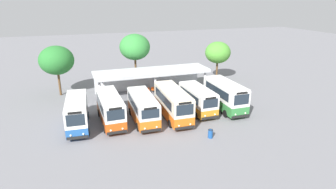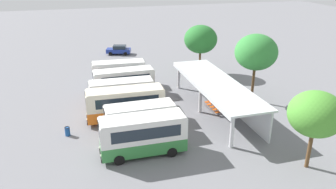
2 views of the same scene
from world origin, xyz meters
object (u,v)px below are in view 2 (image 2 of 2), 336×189
at_px(city_bus_middle_cream, 122,92).
at_px(waiting_chair_middle_seat, 213,106).
at_px(waiting_chair_second_from_end, 210,104).
at_px(city_bus_second_in_row, 124,81).
at_px(waiting_chair_end_by_column, 208,101).
at_px(city_bus_fourth_amber, 125,103).
at_px(city_bus_far_end_green, 143,134).
at_px(waiting_chair_fourth_seat, 215,109).
at_px(waiting_chair_fifth_seat, 218,112).
at_px(litter_bin_apron, 67,131).
at_px(parked_car_flank, 119,50).
at_px(city_bus_fifth_blue, 140,118).
at_px(city_bus_nearest_orange, 119,72).

height_order(city_bus_middle_cream, waiting_chair_middle_seat, city_bus_middle_cream).
bearing_deg(waiting_chair_second_from_end, city_bus_second_in_row, -127.63).
xyz_separation_m(city_bus_middle_cream, waiting_chair_end_by_column, (2.46, 9.55, -1.23)).
height_order(city_bus_middle_cream, city_bus_fourth_amber, city_bus_fourth_amber).
distance_m(city_bus_far_end_green, waiting_chair_middle_seat, 11.57).
xyz_separation_m(waiting_chair_end_by_column, waiting_chair_fourth_seat, (2.15, 0.03, 0.00)).
distance_m(city_bus_fourth_amber, waiting_chair_fifth_seat, 9.94).
bearing_deg(litter_bin_apron, waiting_chair_fourth_seat, 92.82).
relative_size(waiting_chair_second_from_end, waiting_chair_fifth_seat, 1.00).
distance_m(parked_car_flank, litter_bin_apron, 29.84).
distance_m(city_bus_middle_cream, city_bus_fourth_amber, 3.53).
bearing_deg(city_bus_middle_cream, parked_car_flank, 172.76).
bearing_deg(city_bus_far_end_green, city_bus_fifth_blue, 172.30).
xyz_separation_m(city_bus_second_in_row, waiting_chair_middle_seat, (7.41, 8.75, -1.30)).
xyz_separation_m(city_bus_middle_cream, litter_bin_apron, (5.38, -6.08, -1.30)).
height_order(parked_car_flank, waiting_chair_second_from_end, parked_car_flank).
height_order(waiting_chair_end_by_column, litter_bin_apron, litter_bin_apron).
distance_m(parked_car_flank, waiting_chair_fourth_seat, 28.46).
bearing_deg(parked_car_flank, waiting_chair_end_by_column, 14.53).
xyz_separation_m(city_bus_nearest_orange, waiting_chair_fifth_seat, (12.37, 8.86, -1.31)).
height_order(parked_car_flank, waiting_chair_end_by_column, parked_car_flank).
relative_size(city_bus_nearest_orange, waiting_chair_second_from_end, 8.26).
height_order(city_bus_second_in_row, city_bus_middle_cream, city_bus_second_in_row).
xyz_separation_m(city_bus_nearest_orange, waiting_chair_second_from_end, (10.22, 8.81, -1.31)).
bearing_deg(parked_car_flank, waiting_chair_fifth_seat, 13.13).
distance_m(city_bus_nearest_orange, litter_bin_apron, 14.22).
bearing_deg(waiting_chair_fourth_seat, parked_car_flank, -166.50).
relative_size(city_bus_far_end_green, waiting_chair_second_from_end, 8.61).
relative_size(city_bus_fourth_amber, waiting_chair_second_from_end, 9.44).
distance_m(waiting_chair_middle_seat, waiting_chair_fourth_seat, 0.72).
bearing_deg(city_bus_fifth_blue, waiting_chair_end_by_column, 117.47).
height_order(waiting_chair_end_by_column, waiting_chair_fifth_seat, same).
height_order(waiting_chair_second_from_end, waiting_chair_fourth_seat, same).
bearing_deg(city_bus_fifth_blue, waiting_chair_middle_seat, 109.64).
distance_m(city_bus_nearest_orange, city_bus_fourth_amber, 10.61).
distance_m(parked_car_flank, waiting_chair_end_by_column, 26.37).
xyz_separation_m(city_bus_middle_cream, city_bus_fifth_blue, (7.05, 0.71, -0.04)).
height_order(city_bus_second_in_row, waiting_chair_middle_seat, city_bus_second_in_row).
xyz_separation_m(city_bus_second_in_row, waiting_chair_fifth_seat, (8.85, 8.74, -1.30)).
xyz_separation_m(city_bus_second_in_row, litter_bin_apron, (8.90, -6.89, -1.37)).
relative_size(parked_car_flank, litter_bin_apron, 5.09).
bearing_deg(waiting_chair_fifth_seat, waiting_chair_end_by_column, -179.85).
height_order(waiting_chair_end_by_column, waiting_chair_middle_seat, same).
bearing_deg(waiting_chair_second_from_end, city_bus_fourth_amber, -87.91).
bearing_deg(parked_car_flank, waiting_chair_middle_seat, 13.83).
relative_size(city_bus_fourth_amber, waiting_chair_end_by_column, 9.44).
xyz_separation_m(city_bus_second_in_row, city_bus_middle_cream, (3.52, -0.81, -0.07)).
height_order(parked_car_flank, waiting_chair_fifth_seat, parked_car_flank).
height_order(city_bus_middle_cream, waiting_chair_fifth_seat, city_bus_middle_cream).
xyz_separation_m(city_bus_second_in_row, waiting_chair_second_from_end, (6.70, 8.69, -1.30)).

